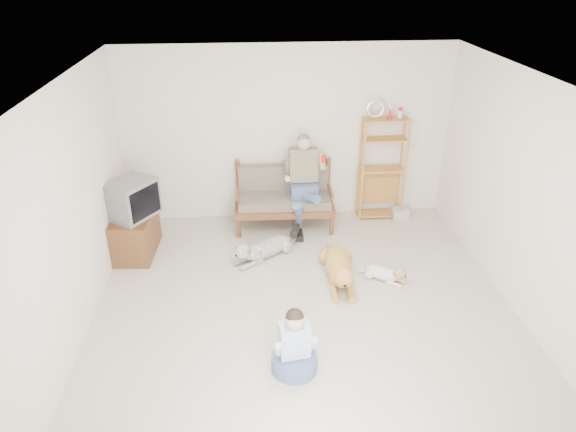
{
  "coord_description": "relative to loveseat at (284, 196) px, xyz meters",
  "views": [
    {
      "loc": [
        -0.61,
        -4.74,
        3.83
      ],
      "look_at": [
        -0.13,
        1.0,
        0.86
      ],
      "focal_mm": 32.0,
      "sensor_mm": 36.0,
      "label": 1
    }
  ],
  "objects": [
    {
      "name": "crt_tv",
      "position": [
        -2.12,
        -0.7,
        0.37
      ],
      "size": [
        0.76,
        0.79,
        0.52
      ],
      "rotation": [
        0.0,
        0.0,
        -0.59
      ],
      "color": "slate",
      "rests_on": "tv_stand"
    },
    {
      "name": "floor",
      "position": [
        0.08,
        -2.38,
        -0.49
      ],
      "size": [
        5.5,
        5.5,
        0.0
      ],
      "primitive_type": "plane",
      "color": "beige",
      "rests_on": "ground"
    },
    {
      "name": "loveseat",
      "position": [
        0.0,
        0.0,
        0.0
      ],
      "size": [
        1.52,
        0.74,
        0.95
      ],
      "rotation": [
        0.0,
        0.0,
        -0.02
      ],
      "color": "brown",
      "rests_on": "ground"
    },
    {
      "name": "book_stack",
      "position": [
        1.89,
        0.06,
        -0.4
      ],
      "size": [
        0.25,
        0.18,
        0.16
      ],
      "primitive_type": "cube",
      "rotation": [
        0.0,
        0.0,
        0.0
      ],
      "color": "beige",
      "rests_on": "ground"
    },
    {
      "name": "wall_left",
      "position": [
        -2.42,
        -2.38,
        0.86
      ],
      "size": [
        0.0,
        5.5,
        5.5
      ],
      "primitive_type": "plane",
      "rotation": [
        1.57,
        0.0,
        1.57
      ],
      "color": "beige",
      "rests_on": "ground"
    },
    {
      "name": "man",
      "position": [
        0.27,
        -0.19,
        0.19
      ],
      "size": [
        0.56,
        0.8,
        1.29
      ],
      "color": "#506293",
      "rests_on": "loveseat"
    },
    {
      "name": "golden_retriever",
      "position": [
        0.6,
        -1.59,
        -0.32
      ],
      "size": [
        0.38,
        1.38,
        0.42
      ],
      "rotation": [
        0.0,
        0.0,
        -0.04
      ],
      "color": "#CA9146",
      "rests_on": "ground"
    },
    {
      "name": "child",
      "position": [
        -0.13,
        -3.15,
        -0.22
      ],
      "size": [
        0.47,
        0.47,
        0.75
      ],
      "rotation": [
        0.0,
        0.0,
        0.14
      ],
      "color": "#506293",
      "rests_on": "ground"
    },
    {
      "name": "tv_stand",
      "position": [
        -2.15,
        -0.66,
        -0.19
      ],
      "size": [
        0.55,
        0.93,
        0.6
      ],
      "rotation": [
        0.0,
        0.0,
        -0.06
      ],
      "color": "brown",
      "rests_on": "ground"
    },
    {
      "name": "wall_back",
      "position": [
        0.08,
        0.37,
        0.86
      ],
      "size": [
        5.0,
        0.0,
        5.0
      ],
      "primitive_type": "plane",
      "rotation": [
        1.57,
        0.0,
        0.0
      ],
      "color": "beige",
      "rests_on": "ground"
    },
    {
      "name": "wall_outlet",
      "position": [
        -1.17,
        0.36,
        -0.19
      ],
      "size": [
        0.12,
        0.02,
        0.08
      ],
      "primitive_type": "cube",
      "color": "white",
      "rests_on": "ground"
    },
    {
      "name": "etagere",
      "position": [
        1.55,
        0.17,
        0.35
      ],
      "size": [
        0.72,
        0.32,
        1.92
      ],
      "color": "#C0873C",
      "rests_on": "ground"
    },
    {
      "name": "wall_right",
      "position": [
        2.58,
        -2.38,
        0.86
      ],
      "size": [
        0.0,
        5.5,
        5.5
      ],
      "primitive_type": "plane",
      "rotation": [
        1.57,
        0.0,
        -1.57
      ],
      "color": "beige",
      "rests_on": "ground"
    },
    {
      "name": "terrier",
      "position": [
        1.22,
        -1.66,
        -0.38
      ],
      "size": [
        0.59,
        0.48,
        0.26
      ],
      "rotation": [
        0.0,
        0.0,
        0.92
      ],
      "color": "white",
      "rests_on": "ground"
    },
    {
      "name": "ceiling",
      "position": [
        0.08,
        -2.38,
        2.21
      ],
      "size": [
        5.5,
        5.5,
        0.0
      ],
      "primitive_type": "plane",
      "rotation": [
        3.14,
        0.0,
        0.0
      ],
      "color": "silver",
      "rests_on": "ground"
    },
    {
      "name": "shaggy_dog",
      "position": [
        -0.37,
        -0.97,
        -0.34
      ],
      "size": [
        0.96,
        0.77,
        0.35
      ],
      "rotation": [
        0.0,
        0.0,
        -0.95
      ],
      "color": "white",
      "rests_on": "ground"
    }
  ]
}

